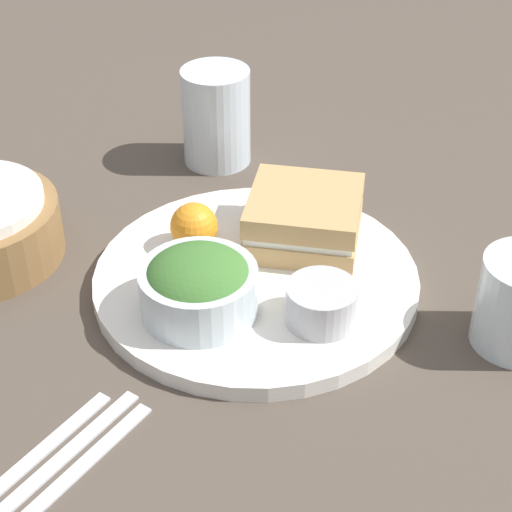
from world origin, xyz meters
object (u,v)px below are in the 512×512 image
at_px(fork, 62,483).
at_px(knife, 45,472).
at_px(spoon, 28,461).
at_px(dressing_cup, 321,304).
at_px(plate, 256,280).
at_px(salad_bowl, 198,286).
at_px(sandwich, 304,218).
at_px(drink_glass, 216,117).

relative_size(fork, knife, 0.95).
bearing_deg(spoon, dressing_cup, 157.63).
xyz_separation_m(plate, salad_bowl, (-0.07, 0.03, 0.04)).
bearing_deg(knife, sandwich, 178.77).
bearing_deg(drink_glass, knife, -174.44).
bearing_deg(drink_glass, plate, -150.61).
relative_size(dressing_cup, fork, 0.34).
height_order(sandwich, dressing_cup, sandwich).
bearing_deg(plate, knife, 164.17).
relative_size(plate, sandwich, 2.52).
bearing_deg(dressing_cup, fork, 149.06).
height_order(fork, knife, same).
height_order(dressing_cup, knife, dressing_cup).
bearing_deg(spoon, knife, 90.00).
height_order(salad_bowl, fork, salad_bowl).
distance_m(fork, knife, 0.02).
bearing_deg(dressing_cup, plate, 58.55).
relative_size(sandwich, knife, 0.62).
bearing_deg(fork, plate, -176.30).
xyz_separation_m(salad_bowl, dressing_cup, (0.02, -0.11, -0.01)).
height_order(salad_bowl, drink_glass, drink_glass).
relative_size(sandwich, fork, 0.65).
distance_m(plate, sandwich, 0.08).
distance_m(sandwich, knife, 0.35).
distance_m(drink_glass, spoon, 0.49).
bearing_deg(sandwich, spoon, 160.02).
relative_size(salad_bowl, spoon, 0.62).
distance_m(salad_bowl, dressing_cup, 0.11).
xyz_separation_m(drink_glass, knife, (-0.49, -0.05, -0.05)).
distance_m(salad_bowl, drink_glass, 0.30).
xyz_separation_m(sandwich, spoon, (-0.33, 0.12, -0.04)).
bearing_deg(plate, salad_bowl, 156.55).
distance_m(dressing_cup, spoon, 0.28).
bearing_deg(salad_bowl, sandwich, -22.58).
bearing_deg(spoon, sandwich, 175.85).
distance_m(plate, fork, 0.28).
bearing_deg(fork, drink_glass, -156.68).
relative_size(knife, spoon, 1.17).
height_order(drink_glass, knife, drink_glass).
height_order(sandwich, drink_glass, drink_glass).
relative_size(salad_bowl, fork, 0.56).
bearing_deg(salad_bowl, spoon, 161.93).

